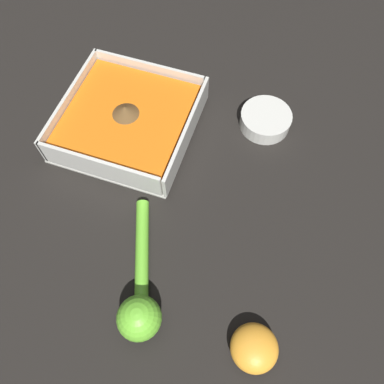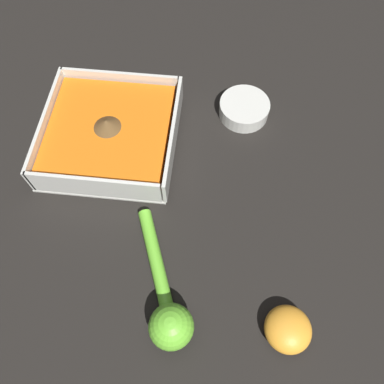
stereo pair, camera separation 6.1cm
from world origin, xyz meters
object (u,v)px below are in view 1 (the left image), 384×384
at_px(square_dish, 129,122).
at_px(lemon_squeezer, 140,302).
at_px(lemon_half, 254,348).
at_px(spice_bowl, 265,120).

relative_size(square_dish, lemon_squeezer, 1.10).
distance_m(square_dish, lemon_squeezer, 0.32).
height_order(lemon_squeezer, lemon_half, lemon_squeezer).
relative_size(square_dish, spice_bowl, 2.45).
bearing_deg(spice_bowl, square_dish, 111.39).
bearing_deg(spice_bowl, lemon_squeezer, 166.25).
bearing_deg(square_dish, spice_bowl, -68.61).
xyz_separation_m(square_dish, spice_bowl, (0.09, -0.23, -0.01)).
height_order(spice_bowl, lemon_half, lemon_half).
distance_m(spice_bowl, lemon_half, 0.40).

